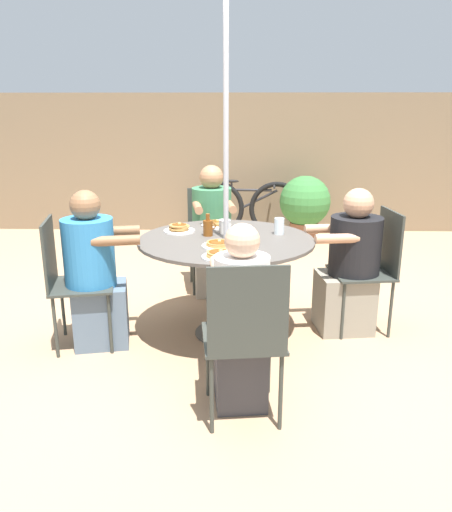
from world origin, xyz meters
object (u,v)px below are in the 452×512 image
(bicycle, at_px, (247,208))
(potted_shrub, at_px, (305,204))
(diner_west, at_px, (241,324))
(drinking_glass_a, at_px, (279,226))
(diner_south, at_px, (95,277))
(syrup_bottle, at_px, (208,227))
(patio_table, at_px, (226,255))
(patio_chair_east, at_px, (210,231))
(patio_chair_west, at_px, (245,332))
(pancake_plate_b, at_px, (179,229))
(diner_east, at_px, (212,236))
(pancake_plate_a, at_px, (221,255))
(pancake_plate_d, at_px, (216,224))
(pancake_plate_c, at_px, (219,245))
(diner_north, at_px, (350,268))
(patio_chair_north, at_px, (373,263))
(coffee_cup, at_px, (225,226))
(patio_chair_south, at_px, (69,275))

(bicycle, relative_size, potted_shrub, 1.83)
(diner_west, relative_size, drinking_glass_a, 8.89)
(bicycle, bearing_deg, potted_shrub, -13.69)
(diner_south, xyz_separation_m, syrup_bottle, (0.80, 0.27, 0.30))
(patio_table, relative_size, patio_chair_east, 1.37)
(patio_chair_west, bearing_deg, bicycle, 82.52)
(pancake_plate_b, height_order, potted_shrub, potted_shrub)
(patio_chair_east, bearing_deg, patio_chair_west, 88.68)
(diner_east, distance_m, pancake_plate_b, 0.81)
(patio_chair_west, bearing_deg, pancake_plate_a, 96.82)
(pancake_plate_d, bearing_deg, pancake_plate_c, -85.75)
(diner_north, relative_size, pancake_plate_c, 4.64)
(pancake_plate_a, xyz_separation_m, potted_shrub, (0.98, 3.38, -0.30))
(patio_chair_north, height_order, coffee_cup, patio_chair_north)
(diner_east, bearing_deg, patio_table, 90.00)
(coffee_cup, height_order, potted_shrub, coffee_cup)
(patio_chair_north, distance_m, diner_east, 1.51)
(patio_chair_south, bearing_deg, syrup_bottle, 96.13)
(potted_shrub, bearing_deg, pancake_plate_b, -116.27)
(bicycle, bearing_deg, diner_west, -87.66)
(bicycle, distance_m, potted_shrub, 0.79)
(diner_east, relative_size, pancake_plate_b, 4.93)
(diner_north, distance_m, pancake_plate_c, 1.08)
(patio_chair_north, distance_m, syrup_bottle, 1.30)
(diner_north, bearing_deg, coffee_cup, 79.20)
(diner_east, bearing_deg, pancake_plate_d, 87.49)
(pancake_plate_a, relative_size, bicycle, 0.15)
(diner_west, relative_size, coffee_cup, 10.81)
(patio_chair_north, xyz_separation_m, patio_chair_south, (-2.24, -0.35, 0.00))
(pancake_plate_b, distance_m, drinking_glass_a, 0.77)
(syrup_bottle, bearing_deg, diner_south, -161.41)
(patio_chair_east, distance_m, diner_west, 2.09)
(patio_chair_north, bearing_deg, drinking_glass_a, 82.04)
(drinking_glass_a, bearing_deg, diner_east, 124.68)
(drinking_glass_a, bearing_deg, patio_chair_south, -166.35)
(pancake_plate_a, distance_m, pancake_plate_d, 0.90)
(coffee_cup, bearing_deg, diner_west, -83.88)
(diner_south, xyz_separation_m, bicycle, (1.14, 3.31, -0.14))
(pancake_plate_b, bearing_deg, patio_chair_south, -150.51)
(diner_north, height_order, drinking_glass_a, diner_north)
(pancake_plate_c, bearing_deg, pancake_plate_d, 94.25)
(patio_chair_north, xyz_separation_m, patio_chair_east, (-1.30, 0.99, 0.00))
(diner_east, bearing_deg, patio_chair_south, 41.32)
(patio_chair_east, distance_m, diner_south, 1.51)
(diner_south, bearing_deg, pancake_plate_b, 113.06)
(syrup_bottle, bearing_deg, patio_chair_south, -162.71)
(diner_east, distance_m, potted_shrub, 2.24)
(patio_chair_south, height_order, coffee_cup, patio_chair_south)
(diner_west, xyz_separation_m, pancake_plate_c, (-0.15, 0.72, 0.27))
(bicycle, bearing_deg, pancake_plate_c, -90.47)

